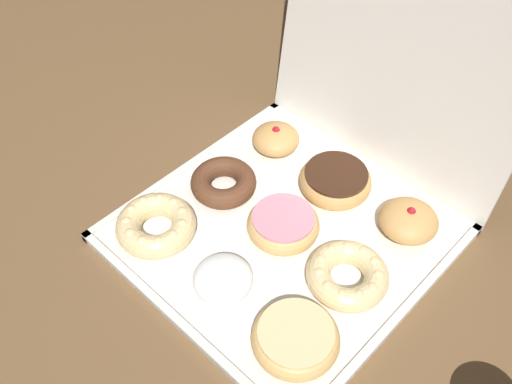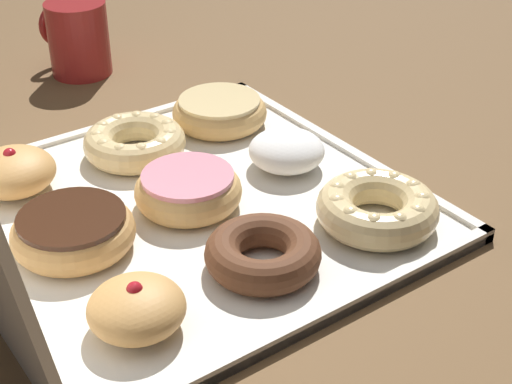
% 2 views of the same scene
% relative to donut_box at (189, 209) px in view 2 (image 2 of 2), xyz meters
% --- Properties ---
extents(ground_plane, '(3.00, 3.00, 0.00)m').
position_rel_donut_box_xyz_m(ground_plane, '(0.00, 0.00, -0.01)').
color(ground_plane, brown).
extents(donut_box, '(0.44, 0.44, 0.01)m').
position_rel_donut_box_xyz_m(donut_box, '(0.00, 0.00, 0.00)').
color(donut_box, silver).
rests_on(donut_box, ground).
extents(cruller_donut_0, '(0.12, 0.12, 0.04)m').
position_rel_donut_box_xyz_m(cruller_donut_0, '(-0.14, -0.13, 0.02)').
color(cruller_donut_0, '#EACC8C').
rests_on(cruller_donut_0, donut_box).
extents(powdered_filled_donut_1, '(0.09, 0.09, 0.04)m').
position_rel_donut_box_xyz_m(powdered_filled_donut_1, '(0.01, -0.13, 0.03)').
color(powdered_filled_donut_1, white).
rests_on(powdered_filled_donut_1, donut_box).
extents(glazed_ring_donut_2, '(0.12, 0.12, 0.03)m').
position_rel_donut_box_xyz_m(glazed_ring_donut_2, '(0.14, -0.13, 0.02)').
color(glazed_ring_donut_2, tan).
rests_on(glazed_ring_donut_2, donut_box).
extents(chocolate_cake_ring_donut_3, '(0.11, 0.11, 0.03)m').
position_rel_donut_box_xyz_m(chocolate_cake_ring_donut_3, '(-0.13, 0.00, 0.02)').
color(chocolate_cake_ring_donut_3, '#59331E').
rests_on(chocolate_cake_ring_donut_3, donut_box).
extents(pink_frosted_donut_4, '(0.11, 0.11, 0.04)m').
position_rel_donut_box_xyz_m(pink_frosted_donut_4, '(0.00, 0.00, 0.02)').
color(pink_frosted_donut_4, tan).
rests_on(pink_frosted_donut_4, donut_box).
extents(cruller_donut_5, '(0.12, 0.12, 0.04)m').
position_rel_donut_box_xyz_m(cruller_donut_5, '(0.13, -0.01, 0.02)').
color(cruller_donut_5, '#EACC8C').
rests_on(cruller_donut_5, donut_box).
extents(jelly_filled_donut_6, '(0.08, 0.08, 0.05)m').
position_rel_donut_box_xyz_m(jelly_filled_donut_6, '(-0.14, 0.13, 0.03)').
color(jelly_filled_donut_6, tan).
rests_on(jelly_filled_donut_6, donut_box).
extents(chocolate_frosted_donut_7, '(0.12, 0.12, 0.04)m').
position_rel_donut_box_xyz_m(chocolate_frosted_donut_7, '(-0.00, 0.13, 0.02)').
color(chocolate_frosted_donut_7, tan).
rests_on(chocolate_frosted_donut_7, donut_box).
extents(jelly_filled_donut_8, '(0.09, 0.09, 0.05)m').
position_rel_donut_box_xyz_m(jelly_filled_donut_8, '(0.13, 0.13, 0.03)').
color(jelly_filled_donut_8, tan).
rests_on(jelly_filled_donut_8, donut_box).
extents(coffee_mug, '(0.11, 0.09, 0.10)m').
position_rel_donut_box_xyz_m(coffee_mug, '(0.41, -0.07, 0.05)').
color(coffee_mug, maroon).
rests_on(coffee_mug, ground).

